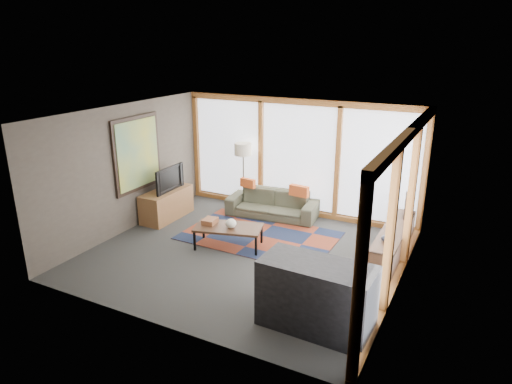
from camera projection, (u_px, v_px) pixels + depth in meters
The scene contains 17 objects.
ground at pixel (246, 254), 8.48m from camera, with size 5.50×5.50×0.00m, color #292926.
room_envelope at pixel (284, 170), 8.25m from camera, with size 5.52×5.02×2.62m.
rug at pixel (259, 236), 9.26m from camera, with size 3.00×1.93×0.01m, color maroon.
sofa at pixel (272, 204), 10.20m from camera, with size 2.00×0.78×0.58m, color #3C3F2D.
pillow_left at pixel (248, 183), 10.37m from camera, with size 0.37×0.11×0.20m, color #C35020.
pillow_right at pixel (299, 191), 9.78m from camera, with size 0.43×0.13×0.24m, color #C35020.
floor_lamp at pixel (243, 177), 10.50m from camera, with size 0.40×0.40×1.58m, color black, non-canonical shape.
coffee_table at pixel (229, 237), 8.71m from camera, with size 1.26×0.63×0.42m, color #341D10, non-canonical shape.
book_stack at pixel (210, 221), 8.78m from camera, with size 0.23×0.29×0.10m, color brown.
vase at pixel (231, 223), 8.56m from camera, with size 0.21×0.21×0.18m, color beige.
bookshelf at pixel (393, 243), 8.26m from camera, with size 0.41×2.24×0.56m, color #341D10, non-canonical shape.
bowl_a at pixel (387, 238), 7.67m from camera, with size 0.20×0.20×0.10m, color black.
bowl_b at pixel (390, 232), 7.96m from camera, with size 0.15×0.15×0.07m, color black.
shelf_picture at pixel (406, 205), 8.68m from camera, with size 0.04×0.35×0.45m, color black.
tv_console at pixel (167, 204), 10.10m from camera, with size 0.54×1.29×0.64m, color brown.
television at pixel (166, 178), 9.93m from camera, with size 0.94×0.12×0.54m, color black.
bar_counter at pixel (316, 296), 6.19m from camera, with size 1.54×0.72×0.97m, color black.
Camera 1 is at (3.66, -6.74, 3.80)m, focal length 32.00 mm.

